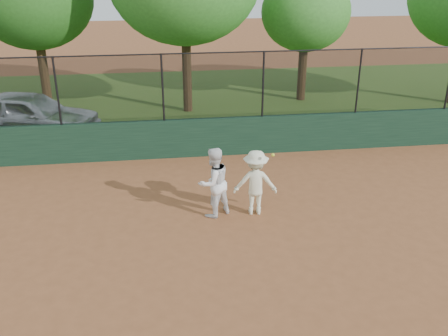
{
  "coord_description": "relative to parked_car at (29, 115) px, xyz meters",
  "views": [
    {
      "loc": [
        -0.64,
        -8.43,
        5.87
      ],
      "look_at": [
        0.8,
        2.2,
        1.2
      ],
      "focal_mm": 40.0,
      "sensor_mm": 36.0,
      "label": 1
    }
  ],
  "objects": [
    {
      "name": "fence_assembly",
      "position": [
        4.96,
        -2.41,
        1.44
      ],
      "size": [
        26.0,
        0.06,
        2.0
      ],
      "color": "black",
      "rests_on": "back_wall"
    },
    {
      "name": "back_wall",
      "position": [
        4.99,
        -2.41,
        -0.2
      ],
      "size": [
        26.0,
        0.2,
        1.2
      ],
      "primitive_type": "cube",
      "color": "#183623",
      "rests_on": "ground"
    },
    {
      "name": "grass_strip",
      "position": [
        4.99,
        3.59,
        -0.8
      ],
      "size": [
        36.0,
        12.0,
        0.01
      ],
      "primitive_type": "cube",
      "color": "#314F18",
      "rests_on": "ground"
    },
    {
      "name": "player_main",
      "position": [
        6.54,
        -6.29,
        0.01
      ],
      "size": [
        1.12,
        0.81,
        1.7
      ],
      "color": "beige",
      "rests_on": "ground"
    },
    {
      "name": "ground",
      "position": [
        4.99,
        -8.41,
        -0.8
      ],
      "size": [
        80.0,
        80.0,
        0.0
      ],
      "primitive_type": "plane",
      "color": "brown",
      "rests_on": "ground"
    },
    {
      "name": "tree_3",
      "position": [
        10.43,
        3.44,
        2.79
      ],
      "size": [
        3.62,
        3.29,
        5.17
      ],
      "color": "#3F2915",
      "rests_on": "ground"
    },
    {
      "name": "parked_car",
      "position": [
        0.0,
        0.0,
        0.0
      ],
      "size": [
        5.02,
        3.09,
        1.6
      ],
      "primitive_type": "imported",
      "rotation": [
        0.0,
        0.0,
        1.29
      ],
      "color": "silver",
      "rests_on": "ground"
    },
    {
      "name": "player_second",
      "position": [
        5.54,
        -6.25,
        0.06
      ],
      "size": [
        1.05,
        0.99,
        1.72
      ],
      "primitive_type": "imported",
      "rotation": [
        0.0,
        0.0,
        3.67
      ],
      "color": "white",
      "rests_on": "ground"
    }
  ]
}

